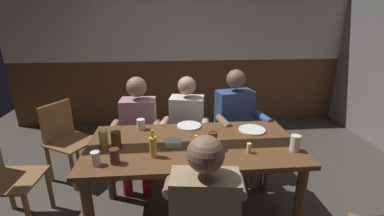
{
  "coord_description": "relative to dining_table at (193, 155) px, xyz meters",
  "views": [
    {
      "loc": [
        -0.19,
        -2.13,
        1.8
      ],
      "look_at": [
        0.0,
        0.02,
        1.05
      ],
      "focal_mm": 25.02,
      "sensor_mm": 36.0,
      "label": 1
    }
  ],
  "objects": [
    {
      "name": "ground_plane",
      "position": [
        0.0,
        0.09,
        -0.67
      ],
      "size": [
        6.66,
        6.66,
        0.0
      ],
      "primitive_type": "plane",
      "color": "#423A33"
    },
    {
      "name": "back_wall_upper",
      "position": [
        0.0,
        2.48,
        1.07
      ],
      "size": [
        5.55,
        0.12,
        1.3
      ],
      "primitive_type": "cube",
      "color": "beige"
    },
    {
      "name": "back_wall_wainscot",
      "position": [
        0.0,
        2.48,
        -0.12
      ],
      "size": [
        5.55,
        0.12,
        1.09
      ],
      "primitive_type": "cube",
      "color": "brown",
      "rests_on": "ground_plane"
    },
    {
      "name": "dining_table",
      "position": [
        0.0,
        0.0,
        0.0
      ],
      "size": [
        1.78,
        0.89,
        0.77
      ],
      "color": "brown",
      "rests_on": "ground_plane"
    },
    {
      "name": "person_0",
      "position": [
        -0.54,
        0.67,
        -0.0
      ],
      "size": [
        0.52,
        0.54,
        1.19
      ],
      "rotation": [
        0.0,
        0.0,
        3.09
      ],
      "color": "#B78493",
      "rests_on": "ground_plane"
    },
    {
      "name": "person_1",
      "position": [
        -0.01,
        0.68,
        -0.01
      ],
      "size": [
        0.55,
        0.59,
        1.19
      ],
      "rotation": [
        0.0,
        0.0,
        2.95
      ],
      "color": "silver",
      "rests_on": "ground_plane"
    },
    {
      "name": "person_2",
      "position": [
        0.55,
        0.68,
        0.02
      ],
      "size": [
        0.58,
        0.58,
        1.25
      ],
      "rotation": [
        0.0,
        0.0,
        3.33
      ],
      "color": "#2D4C84",
      "rests_on": "ground_plane"
    },
    {
      "name": "person_3",
      "position": [
        0.01,
        -0.67,
        -0.01
      ],
      "size": [
        0.57,
        0.55,
        1.19
      ],
      "rotation": [
        0.0,
        0.0,
        -0.13
      ],
      "color": "#997F60",
      "rests_on": "ground_plane"
    },
    {
      "name": "chair_empty_near_right",
      "position": [
        -1.37,
        0.84,
        -0.19
      ],
      "size": [
        0.6,
        0.6,
        0.88
      ],
      "rotation": [
        0.0,
        0.0,
        -2.12
      ],
      "color": "brown",
      "rests_on": "ground_plane"
    },
    {
      "name": "chair_empty_far_end",
      "position": [
        -1.65,
        0.08,
        -0.19
      ],
      "size": [
        0.46,
        0.46,
        0.88
      ],
      "rotation": [
        0.0,
        0.0,
        -1.62
      ],
      "color": "brown",
      "rests_on": "ground_plane"
    },
    {
      "name": "table_candle",
      "position": [
        0.42,
        -0.2,
        0.15
      ],
      "size": [
        0.04,
        0.04,
        0.08
      ],
      "primitive_type": "cylinder",
      "color": "#F9E08C",
      "rests_on": "dining_table"
    },
    {
      "name": "condiment_caddy",
      "position": [
        -0.17,
        -0.04,
        0.13
      ],
      "size": [
        0.14,
        0.1,
        0.05
      ],
      "primitive_type": "cube",
      "color": "#B2B7BC",
      "rests_on": "dining_table"
    },
    {
      "name": "plate_0",
      "position": [
        0.58,
        0.21,
        0.12
      ],
      "size": [
        0.25,
        0.25,
        0.01
      ],
      "primitive_type": "cylinder",
      "color": "white",
      "rests_on": "dining_table"
    },
    {
      "name": "plate_1",
      "position": [
        -0.01,
        0.36,
        0.12
      ],
      "size": [
        0.24,
        0.24,
        0.01
      ],
      "primitive_type": "cylinder",
      "color": "white",
      "rests_on": "dining_table"
    },
    {
      "name": "bottle_0",
      "position": [
        -0.01,
        -0.38,
        0.21
      ],
      "size": [
        0.06,
        0.06,
        0.25
      ],
      "color": "gold",
      "rests_on": "dining_table"
    },
    {
      "name": "bottle_1",
      "position": [
        -0.32,
        -0.2,
        0.19
      ],
      "size": [
        0.05,
        0.05,
        0.22
      ],
      "color": "gold",
      "rests_on": "dining_table"
    },
    {
      "name": "pint_glass_0",
      "position": [
        -0.74,
        0.01,
        0.18
      ],
      "size": [
        0.07,
        0.07,
        0.14
      ],
      "primitive_type": "cylinder",
      "color": "#E5C64C",
      "rests_on": "dining_table"
    },
    {
      "name": "pint_glass_1",
      "position": [
        -0.73,
        -0.29,
        0.16
      ],
      "size": [
        0.07,
        0.07,
        0.1
      ],
      "primitive_type": "cylinder",
      "color": "white",
      "rests_on": "dining_table"
    },
    {
      "name": "pint_glass_2",
      "position": [
        -0.47,
        0.34,
        0.16
      ],
      "size": [
        0.08,
        0.08,
        0.1
      ],
      "primitive_type": "cylinder",
      "color": "white",
      "rests_on": "dining_table"
    },
    {
      "name": "pint_glass_3",
      "position": [
        0.15,
        -0.12,
        0.18
      ],
      "size": [
        0.07,
        0.07,
        0.15
      ],
      "primitive_type": "cylinder",
      "color": "#4C2D19",
      "rests_on": "dining_table"
    },
    {
      "name": "pint_glass_4",
      "position": [
        0.8,
        -0.2,
        0.17
      ],
      "size": [
        0.08,
        0.08,
        0.13
      ],
      "primitive_type": "cylinder",
      "color": "white",
      "rests_on": "dining_table"
    },
    {
      "name": "pint_glass_5",
      "position": [
        -0.6,
        -0.27,
        0.17
      ],
      "size": [
        0.07,
        0.07,
        0.11
      ],
      "primitive_type": "cylinder",
      "color": "#4C2D19",
      "rests_on": "dining_table"
    },
    {
      "name": "pint_glass_6",
      "position": [
        -0.63,
        -0.04,
        0.18
      ],
      "size": [
        0.08,
        0.08,
        0.15
      ],
      "primitive_type": "cylinder",
      "color": "#4C2D19",
      "rests_on": "dining_table"
    }
  ]
}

